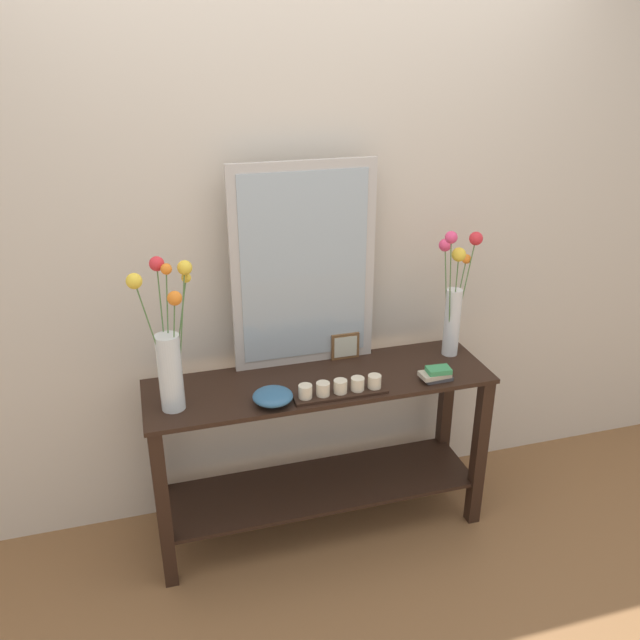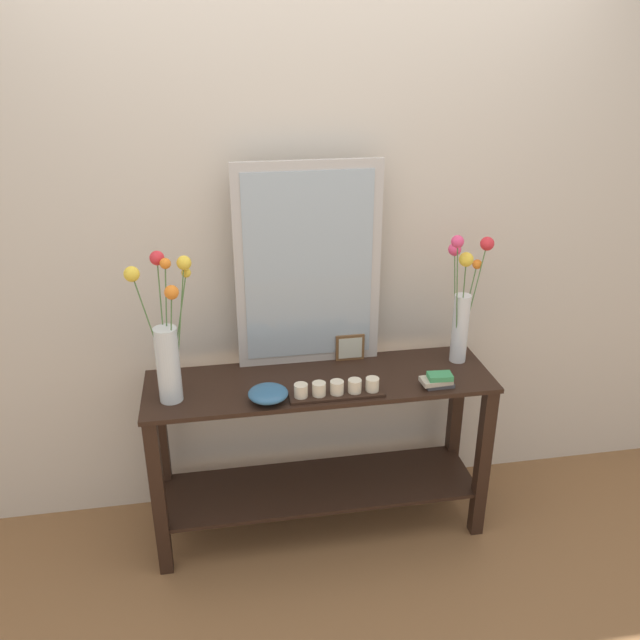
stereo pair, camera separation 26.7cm
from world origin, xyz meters
The scene contains 10 objects.
ground_plane centered at (0.00, 0.00, -0.01)m, with size 7.00×6.00×0.02m, color brown.
wall_back centered at (0.00, 0.33, 1.35)m, with size 6.40×0.08×2.70m, color beige.
console_table centered at (0.00, 0.00, 0.48)m, with size 1.49×0.43×0.78m.
mirror_leaning centered at (-0.02, 0.18, 1.23)m, with size 0.63×0.03×0.90m.
tall_vase_left centered at (-0.62, -0.06, 1.03)m, with size 0.24×0.17×0.61m.
vase_right centered at (0.65, 0.08, 1.05)m, with size 0.24×0.19×0.61m.
candle_tray centered at (0.04, -0.15, 0.81)m, with size 0.39×0.09×0.07m.
picture_frame_small centered at (0.17, 0.16, 0.84)m, with size 0.13×0.01×0.12m.
decorative_bowl centered at (-0.24, -0.14, 0.81)m, with size 0.16×0.16×0.06m.
book_stack centered at (0.48, -0.14, 0.80)m, with size 0.14×0.08×0.06m.
Camera 1 is at (-0.68, -2.35, 2.13)m, focal length 36.61 mm.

